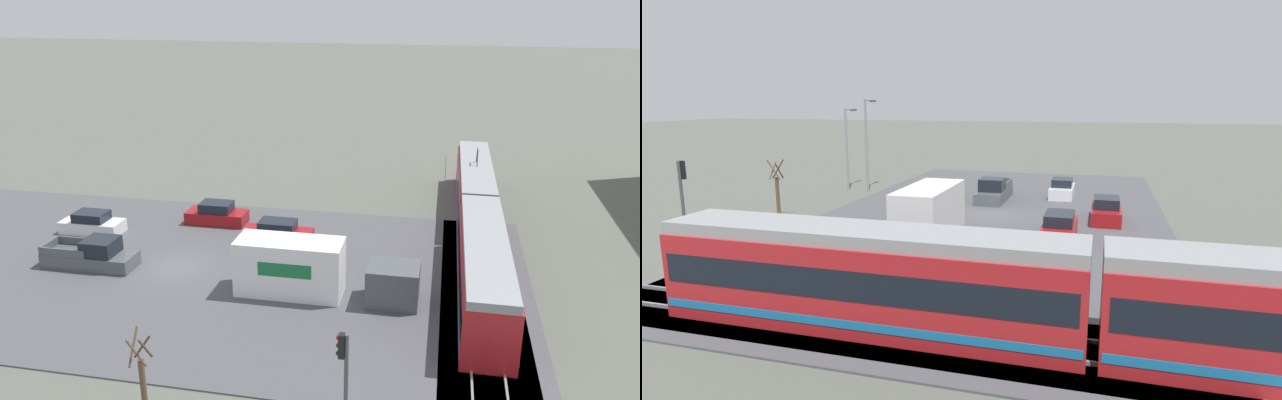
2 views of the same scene
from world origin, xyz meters
The scene contains 11 objects.
ground_plane centered at (0.00, 0.00, 0.00)m, with size 320.00×320.00×0.00m, color #565B51.
road_surface centered at (0.00, 0.00, 0.04)m, with size 22.99×42.35×0.08m.
rail_bed centered at (0.00, 18.23, 0.05)m, with size 61.04×4.40×0.22m.
light_rail_tram centered at (-7.09, 18.23, 1.79)m, with size 30.04×2.60×4.66m.
box_truck centered at (1.94, 9.09, 1.54)m, with size 2.46×10.13×3.16m.
pickup_truck centered at (0.97, -5.10, 0.78)m, with size 2.02×5.71×1.85m.
sedan_car_0 centered at (-7.57, -0.17, 0.73)m, with size 1.86×4.34×1.59m.
sedan_car_1 centered at (-4.97, 5.11, 0.71)m, with size 1.84×4.67×1.54m.
sedan_car_2 centered at (-4.13, -8.09, 0.70)m, with size 1.85×4.28×1.50m.
traffic_light_pole centered at (13.60, 12.65, 3.16)m, with size 0.28×0.47×4.84m.
street_tree centered at (13.72, 4.75, 1.84)m, with size 0.97×0.81×4.05m.
Camera 1 is at (32.57, 15.61, 16.42)m, focal length 35.00 mm.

